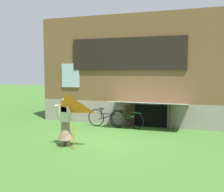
{
  "coord_description": "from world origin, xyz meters",
  "views": [
    {
      "loc": [
        3.22,
        -8.36,
        2.42
      ],
      "look_at": [
        0.04,
        0.89,
        1.49
      ],
      "focal_mm": 43.33,
      "sensor_mm": 36.0,
      "label": 1
    }
  ],
  "objects_px": {
    "kite": "(67,108)",
    "bicycle_green": "(127,119)",
    "person": "(65,126)",
    "bicycle_black": "(107,118)"
  },
  "relations": [
    {
      "from": "kite",
      "to": "bicycle_green",
      "type": "relative_size",
      "value": 1.06
    },
    {
      "from": "person",
      "to": "bicycle_green",
      "type": "relative_size",
      "value": 0.99
    },
    {
      "from": "person",
      "to": "bicycle_green",
      "type": "distance_m",
      "value": 3.44
    },
    {
      "from": "person",
      "to": "kite",
      "type": "height_order",
      "value": "kite"
    },
    {
      "from": "kite",
      "to": "bicycle_black",
      "type": "distance_m",
      "value": 3.73
    },
    {
      "from": "person",
      "to": "bicycle_black",
      "type": "bearing_deg",
      "value": 70.19
    },
    {
      "from": "kite",
      "to": "bicycle_black",
      "type": "height_order",
      "value": "kite"
    },
    {
      "from": "person",
      "to": "bicycle_black",
      "type": "distance_m",
      "value": 3.11
    },
    {
      "from": "person",
      "to": "bicycle_green",
      "type": "height_order",
      "value": "person"
    },
    {
      "from": "kite",
      "to": "bicycle_black",
      "type": "relative_size",
      "value": 0.93
    }
  ]
}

